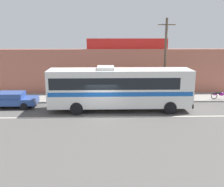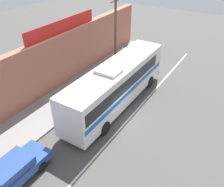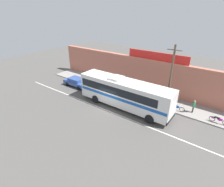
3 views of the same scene
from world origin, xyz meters
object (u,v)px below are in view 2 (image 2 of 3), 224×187
Objects in this scene: parked_car at (13,170)px; pedestrian_by_curb at (123,53)px; motorcycle_green at (120,65)px; motorcycle_red at (139,50)px; intercity_bus at (116,83)px; utility_pole at (115,36)px.

pedestrian_by_curb is at bearing 8.53° from parked_car.
pedestrian_by_curb reaches higher than motorcycle_green.
parked_car is 19.74m from motorcycle_red.
intercity_bus is 7.57× the size of pedestrian_by_curb.
utility_pole is 6.71m from motorcycle_red.
pedestrian_by_curb is at bearing 15.52° from utility_pole.
intercity_bus is 6.22× the size of motorcycle_red.
motorcycle_red is (4.49, 0.02, 0.00)m from motorcycle_green.
pedestrian_by_curb is at bearing 167.00° from motorcycle_red.
motorcycle_green is (15.16, 1.87, -0.17)m from parked_car.
motorcycle_red is at bearing 1.78° from utility_pole.
motorcycle_green is 1.91m from pedestrian_by_curb.
utility_pole is 4.01× the size of motorcycle_green.
pedestrian_by_curb is at bearing 26.00° from intercity_bus.
intercity_bus is 5.67m from utility_pole.
motorcycle_red is at bearing 5.51° from parked_car.
parked_car reaches higher than motorcycle_red.
motorcycle_green is 0.99× the size of motorcycle_red.
motorcycle_green is 4.49m from motorcycle_red.
motorcycle_red is (10.17, 2.98, -1.50)m from intercity_bus.
utility_pole is at bearing -178.22° from motorcycle_red.
motorcycle_red is (5.69, 0.18, -3.55)m from utility_pole.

